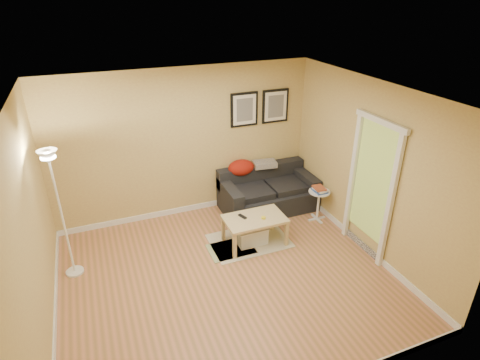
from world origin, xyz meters
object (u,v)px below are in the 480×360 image
Objects in this scene: coffee_table at (255,231)px; side_table at (318,205)px; storage_bin at (251,235)px; book_stack at (320,189)px; floor_lamp at (63,219)px; sofa at (268,190)px.

side_table is at bearing -3.73° from coffee_table.
storage_bin is 1.45m from book_stack.
side_table is 4.07m from floor_lamp.
side_table is at bearing -46.70° from sofa.
side_table is at bearing 8.60° from storage_bin.
book_stack is 0.14× the size of floor_lamp.
sofa is at bearing 39.51° from coffee_table.
book_stack is (-0.00, -0.00, 0.32)m from side_table.
coffee_table is at bearing -126.37° from sofa.
side_table is (0.64, -0.68, -0.09)m from sofa.
storage_bin is 1.86× the size of book_stack.
sofa is at bearing 133.30° from side_table.
sofa reaches higher than side_table.
sofa reaches higher than storage_bin.
coffee_table is 1.34m from side_table.
sofa is 6.53× the size of book_stack.
coffee_table is at bearing -37.62° from storage_bin.
coffee_table is at bearing -169.62° from side_table.
floor_lamp is (-4.02, 0.06, 0.30)m from book_stack.
storage_bin is 1.39m from side_table.
coffee_table is 1.96× the size of storage_bin.
side_table is 0.32m from book_stack.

